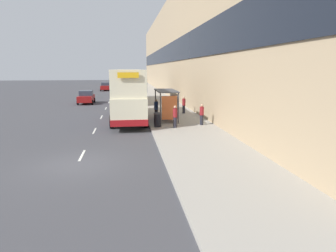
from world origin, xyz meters
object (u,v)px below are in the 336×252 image
at_px(pedestrian_at_shelter, 175,116).
at_px(double_decker_bus_near, 128,94).
at_px(double_decker_bus_ahead, 128,85).
at_px(car_2, 86,97).
at_px(pedestrian_1, 184,105).
at_px(pedestrian_2, 156,109).
at_px(bus_shelter, 169,99).
at_px(pedestrian_3, 202,114).
at_px(car_3, 129,90).
at_px(car_1, 106,86).
at_px(litter_bin, 157,120).
at_px(car_0, 126,85).

bearing_deg(pedestrian_at_shelter, double_decker_bus_near, 126.67).
height_order(double_decker_bus_ahead, car_2, double_decker_bus_ahead).
bearing_deg(double_decker_bus_near, pedestrian_at_shelter, -53.33).
height_order(pedestrian_at_shelter, pedestrian_1, pedestrian_at_shelter).
relative_size(double_decker_bus_ahead, pedestrian_2, 6.71).
height_order(double_decker_bus_near, car_2, double_decker_bus_near).
relative_size(bus_shelter, double_decker_bus_ahead, 0.37).
xyz_separation_m(double_decker_bus_ahead, pedestrian_1, (5.21, -11.48, -1.33)).
relative_size(double_decker_bus_ahead, pedestrian_3, 7.13).
relative_size(car_2, pedestrian_1, 2.52).
bearing_deg(car_2, pedestrian_2, 118.49).
xyz_separation_m(double_decker_bus_ahead, car_2, (-5.34, -0.54, -1.46)).
bearing_deg(car_3, pedestrian_2, -85.68).
distance_m(bus_shelter, pedestrian_at_shelter, 3.34).
xyz_separation_m(double_decker_bus_near, pedestrian_3, (5.49, -3.65, -1.33)).
bearing_deg(car_2, double_decker_bus_near, 111.11).
xyz_separation_m(bus_shelter, car_2, (-8.53, 14.77, -1.05)).
xyz_separation_m(car_1, pedestrian_3, (9.81, -40.81, 0.12)).
bearing_deg(pedestrian_1, car_3, 102.01).
distance_m(bus_shelter, pedestrian_2, 1.55).
bearing_deg(litter_bin, bus_shelter, 65.91).
bearing_deg(double_decker_bus_ahead, car_2, -174.21).
bearing_deg(car_3, pedestrian_3, -80.14).
bearing_deg(bus_shelter, pedestrian_3, -47.83).
distance_m(car_2, pedestrian_2, 15.85).
height_order(car_0, pedestrian_2, pedestrian_2).
xyz_separation_m(double_decker_bus_near, litter_bin, (2.08, -3.96, -1.62)).
distance_m(bus_shelter, car_0, 44.17).
distance_m(car_0, pedestrian_1, 40.57).
bearing_deg(car_3, pedestrian_at_shelter, -84.43).
height_order(car_3, litter_bin, car_3).
bearing_deg(car_0, pedestrian_at_shelter, -85.71).
bearing_deg(pedestrian_3, car_1, 103.52).
height_order(car_2, car_3, car_3).
bearing_deg(pedestrian_1, car_0, 97.86).
height_order(car_2, pedestrian_at_shelter, pedestrian_at_shelter).
relative_size(double_decker_bus_ahead, pedestrian_1, 7.14).
height_order(bus_shelter, car_1, bus_shelter).
bearing_deg(car_3, double_decker_bus_near, -90.76).
height_order(car_1, car_3, car_1).
xyz_separation_m(pedestrian_at_shelter, pedestrian_1, (2.01, 7.05, -0.01)).
xyz_separation_m(car_2, car_3, (5.57, 12.43, 0.01)).
bearing_deg(double_decker_bus_ahead, pedestrian_1, -65.60).
relative_size(double_decker_bus_near, pedestrian_at_shelter, 6.78).
bearing_deg(double_decker_bus_near, car_3, 89.24).
relative_size(car_1, pedestrian_3, 2.80).
xyz_separation_m(car_0, litter_bin, (2.31, -46.75, -0.17)).
height_order(car_3, pedestrian_2, pedestrian_2).
xyz_separation_m(bus_shelter, pedestrian_1, (2.02, 3.83, -0.92)).
distance_m(car_0, car_1, 6.96).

